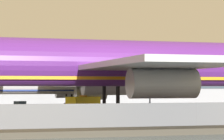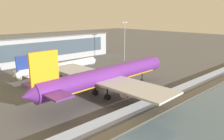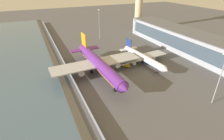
{
  "view_description": "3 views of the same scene",
  "coord_description": "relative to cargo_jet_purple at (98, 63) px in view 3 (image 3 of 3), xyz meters",
  "views": [
    {
      "loc": [
        -19.31,
        -60.48,
        3.82
      ],
      "look_at": [
        -3.63,
        0.66,
        5.75
      ],
      "focal_mm": 85.0,
      "sensor_mm": 36.0,
      "label": 1
    },
    {
      "loc": [
        -44.7,
        -50.25,
        24.32
      ],
      "look_at": [
        4.74,
        2.76,
        5.98
      ],
      "focal_mm": 35.0,
      "sensor_mm": 36.0,
      "label": 2
    },
    {
      "loc": [
        72.8,
        -29.27,
        43.64
      ],
      "look_at": [
        2.02,
        3.6,
        3.0
      ],
      "focal_mm": 28.0,
      "sensor_mm": 36.0,
      "label": 3
    }
  ],
  "objects": [
    {
      "name": "ground_plane",
      "position": [
        1.94,
        2.25,
        -6.22
      ],
      "size": [
        500.0,
        500.0,
        0.0
      ],
      "primitive_type": "plane",
      "color": "#565659"
    },
    {
      "name": "cargo_jet_purple",
      "position": [
        0.0,
        0.0,
        0.0
      ],
      "size": [
        54.75,
        46.72,
        16.29
      ],
      "color": "#602889",
      "rests_on": "ground"
    },
    {
      "name": "perimeter_fence",
      "position": [
        1.94,
        -13.75,
        -5.06
      ],
      "size": [
        280.0,
        0.1,
        2.32
      ],
      "color": "slate",
      "rests_on": "ground"
    },
    {
      "name": "passenger_jet_white",
      "position": [
        -0.92,
        27.28,
        -2.07
      ],
      "size": [
        38.27,
        33.01,
        10.87
      ],
      "color": "white",
      "rests_on": "ground"
    },
    {
      "name": "ops_van",
      "position": [
        -2.46,
        16.98,
        -4.94
      ],
      "size": [
        5.46,
        4.71,
        2.48
      ],
      "color": "yellow",
      "rests_on": "ground"
    },
    {
      "name": "apron_light_mast_apron_east",
      "position": [
        -54.78,
        22.03,
        6.82
      ],
      "size": [
        3.2,
        0.4,
        23.46
      ],
      "color": "#93969B",
      "rests_on": "ground"
    },
    {
      "name": "shoreline_seawall",
      "position": [
        1.94,
        -18.25,
        -5.97
      ],
      "size": [
        320.0,
        3.0,
        0.5
      ],
      "color": "#474238",
      "rests_on": "ground"
    },
    {
      "name": "baggage_tug",
      "position": [
        -11.41,
        13.95,
        -5.41
      ],
      "size": [
        3.17,
        3.53,
        1.8
      ],
      "color": "#19519E",
      "rests_on": "ground"
    },
    {
      "name": "apron_light_mast_apron_west",
      "position": [
        41.2,
        32.25,
        5.57
      ],
      "size": [
        3.2,
        0.4,
        21.02
      ],
      "color": "#93969B",
      "rests_on": "ground"
    },
    {
      "name": "terminal_building",
      "position": [
        -5.4,
        65.59,
        0.58
      ],
      "size": [
        109.73,
        19.37,
        13.58
      ],
      "color": "#9EA3AD",
      "rests_on": "ground"
    }
  ]
}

